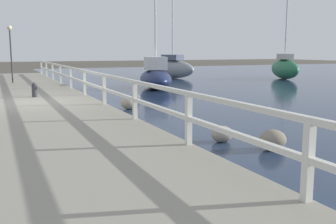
{
  "coord_description": "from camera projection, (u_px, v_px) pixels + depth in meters",
  "views": [
    {
      "loc": [
        -1.06,
        -13.54,
        1.91
      ],
      "look_at": [
        3.35,
        -3.54,
        0.2
      ],
      "focal_mm": 42.0,
      "sensor_mm": 36.0,
      "label": 1
    }
  ],
  "objects": [
    {
      "name": "ground_plane",
      "position": [
        32.0,
        109.0,
        12.96
      ],
      "size": [
        120.0,
        120.0,
        0.0
      ],
      "primitive_type": "plane",
      "color": "#4C473D"
    },
    {
      "name": "dock_walkway",
      "position": [
        32.0,
        106.0,
        12.94
      ],
      "size": [
        4.34,
        36.0,
        0.23
      ],
      "color": "gray",
      "rests_on": "ground"
    },
    {
      "name": "railing",
      "position": [
        93.0,
        80.0,
        13.65
      ],
      "size": [
        0.1,
        32.5,
        0.97
      ],
      "color": "silver",
      "rests_on": "dock_walkway"
    },
    {
      "name": "boulder_water_edge",
      "position": [
        273.0,
        140.0,
        7.58
      ],
      "size": [
        0.54,
        0.48,
        0.4
      ],
      "color": "slate",
      "rests_on": "ground"
    },
    {
      "name": "boulder_near_dock",
      "position": [
        135.0,
        98.0,
        14.88
      ],
      "size": [
        0.37,
        0.34,
        0.28
      ],
      "color": "#666056",
      "rests_on": "ground"
    },
    {
      "name": "boulder_upstream",
      "position": [
        222.0,
        134.0,
        8.25
      ],
      "size": [
        0.46,
        0.42,
        0.35
      ],
      "color": "gray",
      "rests_on": "ground"
    },
    {
      "name": "boulder_downstream",
      "position": [
        129.0,
        103.0,
        12.87
      ],
      "size": [
        0.57,
        0.51,
        0.42
      ],
      "color": "gray",
      "rests_on": "ground"
    },
    {
      "name": "mooring_bollard",
      "position": [
        34.0,
        90.0,
        14.33
      ],
      "size": [
        0.19,
        0.19,
        0.54
      ],
      "color": "#333338",
      "rests_on": "dock_walkway"
    },
    {
      "name": "dock_lamp",
      "position": [
        10.0,
        42.0,
        20.36
      ],
      "size": [
        0.24,
        0.24,
        2.97
      ],
      "color": "#2D2D33",
      "rests_on": "dock_walkway"
    },
    {
      "name": "sailboat_gray",
      "position": [
        173.0,
        68.0,
        27.45
      ],
      "size": [
        2.54,
        3.94,
        6.19
      ],
      "rotation": [
        0.0,
        0.0,
        0.4
      ],
      "color": "gray",
      "rests_on": "water_surface"
    },
    {
      "name": "sailboat_navy",
      "position": [
        156.0,
        77.0,
        19.97
      ],
      "size": [
        2.6,
        4.55,
        5.62
      ],
      "rotation": [
        0.0,
        0.0,
        -0.26
      ],
      "color": "#192347",
      "rests_on": "water_surface"
    },
    {
      "name": "sailboat_green",
      "position": [
        284.0,
        68.0,
        26.64
      ],
      "size": [
        2.39,
        4.47,
        7.44
      ],
      "rotation": [
        0.0,
        0.0,
        -0.34
      ],
      "color": "#236B42",
      "rests_on": "water_surface"
    }
  ]
}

